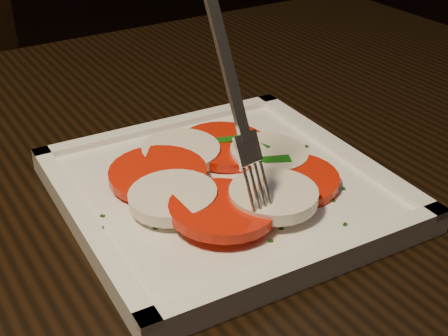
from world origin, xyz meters
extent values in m
cube|color=black|center=(-0.13, -0.10, 0.73)|extent=(1.24, 0.86, 0.04)
cylinder|color=black|center=(0.43, 0.21, 0.35)|extent=(0.06, 0.06, 0.71)
cube|color=black|center=(-0.08, 0.50, 0.45)|extent=(0.56, 0.56, 0.04)
cylinder|color=black|center=(0.15, 0.41, 0.21)|extent=(0.04, 0.04, 0.41)
cylinder|color=black|center=(0.00, 0.73, 0.21)|extent=(0.04, 0.04, 0.41)
cube|color=white|center=(-0.08, -0.18, 0.76)|extent=(0.28, 0.28, 0.01)
cylinder|color=red|center=(-0.04, -0.21, 0.77)|extent=(0.08, 0.08, 0.01)
cylinder|color=white|center=(-0.03, -0.17, 0.77)|extent=(0.07, 0.07, 0.02)
cylinder|color=red|center=(-0.05, -0.13, 0.77)|extent=(0.08, 0.08, 0.02)
cylinder|color=white|center=(-0.09, -0.12, 0.77)|extent=(0.07, 0.07, 0.01)
cylinder|color=red|center=(-0.12, -0.14, 0.77)|extent=(0.08, 0.08, 0.01)
cylinder|color=white|center=(-0.13, -0.18, 0.78)|extent=(0.07, 0.07, 0.01)
cylinder|color=red|center=(-0.11, -0.22, 0.78)|extent=(0.08, 0.08, 0.01)
cylinder|color=white|center=(-0.07, -0.23, 0.78)|extent=(0.07, 0.07, 0.01)
cube|color=#14570E|center=(-0.05, -0.13, 0.78)|extent=(0.04, 0.02, 0.00)
cube|color=#14570E|center=(-0.03, -0.18, 0.78)|extent=(0.03, 0.02, 0.00)
cube|color=#14570E|center=(-0.14, -0.19, 0.78)|extent=(0.03, 0.01, 0.00)
cube|color=#14570E|center=(-0.08, -0.24, 0.78)|extent=(0.04, 0.03, 0.01)
cube|color=#14570E|center=(-0.08, -0.21, 0.78)|extent=(0.03, 0.01, 0.00)
cube|color=#14570E|center=(-0.03, -0.15, 0.78)|extent=(0.02, 0.04, 0.00)
cube|color=#123A0A|center=(-0.02, -0.23, 0.77)|extent=(0.00, 0.00, 0.00)
cube|color=#123A0A|center=(-0.02, -0.25, 0.77)|extent=(0.00, 0.00, 0.00)
cube|color=#123A0A|center=(-0.06, -0.09, 0.77)|extent=(0.00, 0.00, 0.00)
cube|color=#123A0A|center=(-0.19, -0.18, 0.77)|extent=(0.00, 0.00, 0.00)
cube|color=#123A0A|center=(-0.16, -0.12, 0.77)|extent=(0.00, 0.00, 0.00)
cube|color=#123A0A|center=(-0.07, -0.29, 0.77)|extent=(0.00, 0.00, 0.00)
cube|color=#123A0A|center=(-0.13, -0.09, 0.77)|extent=(0.00, 0.00, 0.00)
cube|color=#123A0A|center=(-0.18, -0.16, 0.77)|extent=(0.00, 0.00, 0.00)
cube|color=#123A0A|center=(-0.04, -0.28, 0.77)|extent=(0.00, 0.00, 0.00)
cube|color=#123A0A|center=(0.02, -0.17, 0.77)|extent=(0.00, 0.00, 0.00)
cube|color=#123A0A|center=(-0.02, -0.12, 0.77)|extent=(0.00, 0.00, 0.00)
cube|color=#123A0A|center=(0.02, -0.17, 0.77)|extent=(0.00, 0.00, 0.00)
cube|color=#123A0A|center=(-0.10, -0.26, 0.77)|extent=(0.00, 0.00, 0.00)
cube|color=#123A0A|center=(0.01, -0.16, 0.77)|extent=(0.00, 0.00, 0.00)
cube|color=#123A0A|center=(-0.09, -0.09, 0.77)|extent=(0.00, 0.00, 0.00)
cube|color=#123A0A|center=(-0.08, -0.25, 0.77)|extent=(0.00, 0.00, 0.00)
cube|color=#123A0A|center=(-0.16, -0.20, 0.77)|extent=(0.00, 0.00, 0.00)
cube|color=#123A0A|center=(-0.13, -0.12, 0.77)|extent=(0.00, 0.00, 0.00)
cube|color=#123A0A|center=(0.01, -0.20, 0.77)|extent=(0.00, 0.00, 0.00)
cube|color=#123A0A|center=(-0.04, -0.25, 0.77)|extent=(0.00, 0.00, 0.00)
cube|color=#123A0A|center=(0.00, -0.24, 0.77)|extent=(0.00, 0.00, 0.00)
camera|label=1|loc=(-0.34, -0.54, 1.04)|focal=50.00mm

